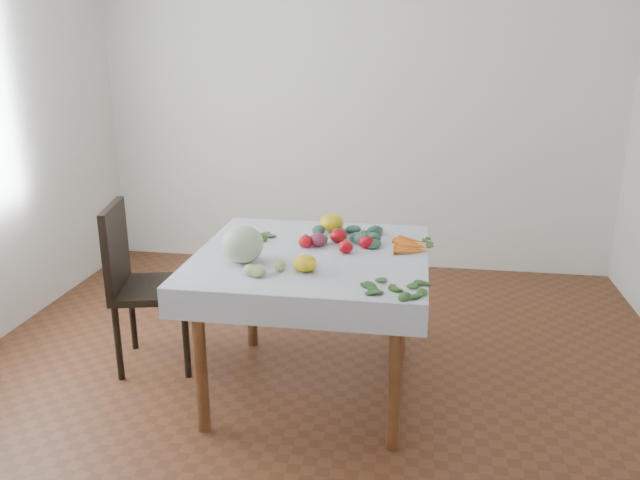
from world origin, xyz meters
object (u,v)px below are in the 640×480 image
object	(u,v)px
carrot_bunch	(411,246)
heirloom_back	(332,223)
table	(312,272)
chair	(138,275)
cabbage	(243,244)

from	to	relation	value
carrot_bunch	heirloom_back	bearing A→B (deg)	151.10
table	chair	xyz separation A→B (m)	(-0.99, 0.13, -0.12)
chair	heirloom_back	distance (m)	1.10
table	cabbage	xyz separation A→B (m)	(-0.29, -0.19, 0.19)
chair	cabbage	size ratio (longest dim) A/B	4.70
chair	carrot_bunch	world-z (taller)	chair
chair	heirloom_back	world-z (taller)	chair
cabbage	carrot_bunch	xyz separation A→B (m)	(0.77, 0.33, -0.08)
table	carrot_bunch	world-z (taller)	carrot_bunch
heirloom_back	carrot_bunch	size ratio (longest dim) A/B	0.51
table	heirloom_back	size ratio (longest dim) A/B	7.43
chair	cabbage	world-z (taller)	cabbage
cabbage	heirloom_back	size ratio (longest dim) A/B	1.46
chair	heirloom_back	bearing A→B (deg)	13.93
cabbage	heirloom_back	bearing A→B (deg)	59.26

